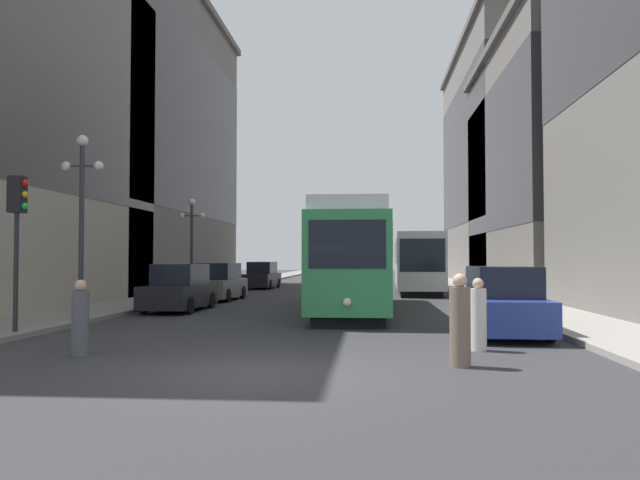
{
  "coord_description": "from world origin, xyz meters",
  "views": [
    {
      "loc": [
        1.96,
        -10.57,
        2.02
      ],
      "look_at": [
        0.39,
        8.27,
        2.61
      ],
      "focal_mm": 34.05,
      "sensor_mm": 36.0,
      "label": 1
    }
  ],
  "objects_px": {
    "parked_car_left_mid": "(219,283)",
    "streetcar": "(353,257)",
    "parked_car_right_far": "(502,303)",
    "lamp_post_left_near": "(82,198)",
    "transit_bus": "(417,260)",
    "traffic_light_near_left": "(18,212)",
    "pedestrian_on_sidewalk": "(478,317)",
    "pedestrian_crossing_far": "(80,320)",
    "pedestrian_crossing_near": "(460,323)",
    "parked_car_left_near": "(180,289)",
    "lamp_post_left_far": "(192,231)",
    "parked_car_left_far": "(262,276)"
  },
  "relations": [
    {
      "from": "streetcar",
      "to": "transit_bus",
      "type": "distance_m",
      "value": 13.87
    },
    {
      "from": "parked_car_left_mid",
      "to": "lamp_post_left_far",
      "type": "relative_size",
      "value": 0.88
    },
    {
      "from": "pedestrian_crossing_near",
      "to": "lamp_post_left_far",
      "type": "xyz_separation_m",
      "value": [
        -10.99,
        19.39,
        2.67
      ]
    },
    {
      "from": "pedestrian_crossing_near",
      "to": "traffic_light_near_left",
      "type": "distance_m",
      "value": 11.54
    },
    {
      "from": "transit_bus",
      "to": "traffic_light_near_left",
      "type": "distance_m",
      "value": 25.35
    },
    {
      "from": "parked_car_right_far",
      "to": "pedestrian_crossing_far",
      "type": "height_order",
      "value": "parked_car_right_far"
    },
    {
      "from": "streetcar",
      "to": "pedestrian_on_sidewalk",
      "type": "height_order",
      "value": "streetcar"
    },
    {
      "from": "parked_car_left_near",
      "to": "pedestrian_crossing_near",
      "type": "bearing_deg",
      "value": -50.56
    },
    {
      "from": "parked_car_left_mid",
      "to": "pedestrian_crossing_near",
      "type": "xyz_separation_m",
      "value": [
        9.09,
        -17.58,
        -0.03
      ]
    },
    {
      "from": "parked_car_left_far",
      "to": "lamp_post_left_far",
      "type": "relative_size",
      "value": 0.99
    },
    {
      "from": "parked_car_left_far",
      "to": "pedestrian_on_sidewalk",
      "type": "relative_size",
      "value": 3.12
    },
    {
      "from": "pedestrian_crossing_far",
      "to": "traffic_light_near_left",
      "type": "distance_m",
      "value": 4.74
    },
    {
      "from": "parked_car_left_near",
      "to": "pedestrian_on_sidewalk",
      "type": "bearing_deg",
      "value": -42.88
    },
    {
      "from": "pedestrian_crossing_far",
      "to": "pedestrian_on_sidewalk",
      "type": "xyz_separation_m",
      "value": [
        8.44,
        1.37,
        0.01
      ]
    },
    {
      "from": "pedestrian_on_sidewalk",
      "to": "lamp_post_left_near",
      "type": "height_order",
      "value": "lamp_post_left_near"
    },
    {
      "from": "pedestrian_on_sidewalk",
      "to": "traffic_light_near_left",
      "type": "xyz_separation_m",
      "value": [
        -11.47,
        1.28,
        2.5
      ]
    },
    {
      "from": "pedestrian_crossing_near",
      "to": "pedestrian_on_sidewalk",
      "type": "distance_m",
      "value": 2.18
    },
    {
      "from": "pedestrian_crossing_near",
      "to": "lamp_post_left_near",
      "type": "distance_m",
      "value": 13.55
    },
    {
      "from": "pedestrian_crossing_far",
      "to": "pedestrian_on_sidewalk",
      "type": "bearing_deg",
      "value": -142.1
    },
    {
      "from": "streetcar",
      "to": "traffic_light_near_left",
      "type": "height_order",
      "value": "traffic_light_near_left"
    },
    {
      "from": "parked_car_right_far",
      "to": "pedestrian_crossing_far",
      "type": "bearing_deg",
      "value": 25.19
    },
    {
      "from": "lamp_post_left_near",
      "to": "transit_bus",
      "type": "bearing_deg",
      "value": 56.59
    },
    {
      "from": "lamp_post_left_near",
      "to": "streetcar",
      "type": "bearing_deg",
      "value": 29.94
    },
    {
      "from": "parked_car_left_near",
      "to": "pedestrian_crossing_far",
      "type": "bearing_deg",
      "value": -81.69
    },
    {
      "from": "parked_car_left_near",
      "to": "lamp_post_left_far",
      "type": "bearing_deg",
      "value": 104.87
    },
    {
      "from": "streetcar",
      "to": "lamp_post_left_far",
      "type": "relative_size",
      "value": 2.66
    },
    {
      "from": "pedestrian_crossing_far",
      "to": "lamp_post_left_far",
      "type": "height_order",
      "value": "lamp_post_left_far"
    },
    {
      "from": "parked_car_left_mid",
      "to": "traffic_light_near_left",
      "type": "relative_size",
      "value": 1.11
    },
    {
      "from": "pedestrian_crossing_near",
      "to": "traffic_light_near_left",
      "type": "bearing_deg",
      "value": -108.11
    },
    {
      "from": "pedestrian_on_sidewalk",
      "to": "lamp_post_left_far",
      "type": "bearing_deg",
      "value": -0.56
    },
    {
      "from": "parked_car_left_mid",
      "to": "parked_car_left_near",
      "type": "bearing_deg",
      "value": -87.05
    },
    {
      "from": "parked_car_left_near",
      "to": "parked_car_left_far",
      "type": "bearing_deg",
      "value": 91.24
    },
    {
      "from": "pedestrian_crossing_near",
      "to": "pedestrian_crossing_far",
      "type": "relative_size",
      "value": 1.1
    },
    {
      "from": "parked_car_left_near",
      "to": "lamp_post_left_far",
      "type": "relative_size",
      "value": 0.91
    },
    {
      "from": "transit_bus",
      "to": "parked_car_left_near",
      "type": "bearing_deg",
      "value": -124.27
    },
    {
      "from": "parked_car_left_far",
      "to": "pedestrian_crossing_near",
      "type": "xyz_separation_m",
      "value": [
        9.09,
        -29.52,
        -0.03
      ]
    },
    {
      "from": "parked_car_left_mid",
      "to": "parked_car_left_far",
      "type": "bearing_deg",
      "value": 92.96
    },
    {
      "from": "lamp_post_left_far",
      "to": "transit_bus",
      "type": "bearing_deg",
      "value": 27.34
    },
    {
      "from": "transit_bus",
      "to": "traffic_light_near_left",
      "type": "relative_size",
      "value": 3.01
    },
    {
      "from": "parked_car_right_far",
      "to": "lamp_post_left_near",
      "type": "height_order",
      "value": "lamp_post_left_near"
    },
    {
      "from": "parked_car_left_near",
      "to": "lamp_post_left_far",
      "type": "xyz_separation_m",
      "value": [
        -1.9,
        7.84,
        2.64
      ]
    },
    {
      "from": "parked_car_left_mid",
      "to": "pedestrian_crossing_near",
      "type": "relative_size",
      "value": 2.54
    },
    {
      "from": "pedestrian_on_sidewalk",
      "to": "pedestrian_crossing_far",
      "type": "bearing_deg",
      "value": 64.66
    },
    {
      "from": "parked_car_right_far",
      "to": "lamp_post_left_far",
      "type": "bearing_deg",
      "value": -47.21
    },
    {
      "from": "pedestrian_crossing_near",
      "to": "pedestrian_crossing_far",
      "type": "xyz_separation_m",
      "value": [
        -7.74,
        0.7,
        -0.08
      ]
    },
    {
      "from": "pedestrian_crossing_far",
      "to": "pedestrian_crossing_near",
      "type": "bearing_deg",
      "value": -156.44
    },
    {
      "from": "parked_car_left_near",
      "to": "lamp_post_left_near",
      "type": "distance_m",
      "value": 5.65
    },
    {
      "from": "pedestrian_crossing_far",
      "to": "parked_car_left_near",
      "type": "bearing_deg",
      "value": -54.24
    },
    {
      "from": "transit_bus",
      "to": "parked_car_left_far",
      "type": "xyz_separation_m",
      "value": [
        -10.24,
        3.85,
        -1.1
      ]
    },
    {
      "from": "parked_car_left_mid",
      "to": "streetcar",
      "type": "bearing_deg",
      "value": -35.4
    }
  ]
}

